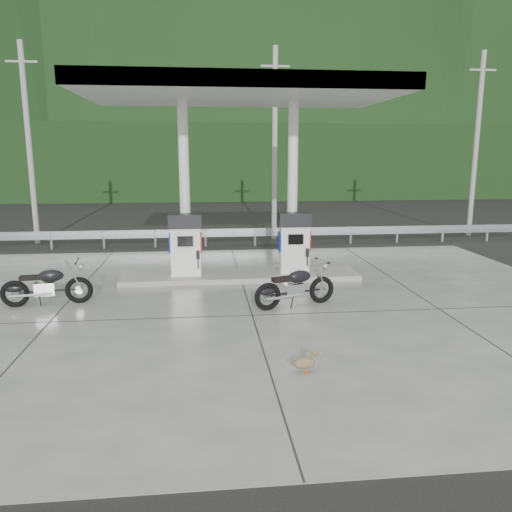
{
  "coord_description": "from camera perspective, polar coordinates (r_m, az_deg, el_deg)",
  "views": [
    {
      "loc": [
        -1.07,
        -11.91,
        3.66
      ],
      "look_at": [
        0.3,
        1.0,
        1.0
      ],
      "focal_mm": 35.0,
      "sensor_mm": 36.0,
      "label": 1
    }
  ],
  "objects": [
    {
      "name": "gas_pump_left",
      "position": [
        14.65,
        -8.04,
        1.28
      ],
      "size": [
        0.95,
        0.55,
        1.8
      ],
      "primitive_type": null,
      "color": "white",
      "rests_on": "pump_island"
    },
    {
      "name": "road",
      "position": [
        23.72,
        -3.4,
        2.68
      ],
      "size": [
        60.0,
        7.0,
        0.01
      ],
      "primitive_type": "cube",
      "color": "black",
      "rests_on": "ground"
    },
    {
      "name": "forecourt_apron",
      "position": [
        12.5,
        -0.89,
        -5.4
      ],
      "size": [
        18.0,
        14.0,
        0.02
      ],
      "primitive_type": "cube",
      "color": "slate",
      "rests_on": "ground"
    },
    {
      "name": "forested_hills",
      "position": [
        72.01,
        -5.26,
        8.61
      ],
      "size": [
        100.0,
        40.0,
        140.0
      ],
      "primitive_type": null,
      "color": "black",
      "rests_on": "ground"
    },
    {
      "name": "duck",
      "position": [
        8.65,
        5.57,
        -12.13
      ],
      "size": [
        0.48,
        0.2,
        0.34
      ],
      "primitive_type": null,
      "rotation": [
        0.0,
        0.0,
        0.16
      ],
      "color": "brown",
      "rests_on": "forecourt_apron"
    },
    {
      "name": "utility_pole_b",
      "position": [
        21.63,
        2.15,
        12.47
      ],
      "size": [
        0.22,
        0.22,
        8.0
      ],
      "primitive_type": "cylinder",
      "color": "gray",
      "rests_on": "ground"
    },
    {
      "name": "utility_pole_c",
      "position": [
        24.58,
        23.85,
        11.4
      ],
      "size": [
        0.22,
        0.22,
        8.0
      ],
      "primitive_type": "cylinder",
      "color": "gray",
      "rests_on": "ground"
    },
    {
      "name": "canopy_column_right",
      "position": [
        15.08,
        4.19,
        7.78
      ],
      "size": [
        0.3,
        0.3,
        5.0
      ],
      "primitive_type": "cylinder",
      "color": "white",
      "rests_on": "pump_island"
    },
    {
      "name": "utility_pole_a",
      "position": [
        22.51,
        -24.51,
        11.43
      ],
      "size": [
        0.22,
        0.22,
        8.0
      ],
      "primitive_type": "cylinder",
      "color": "gray",
      "rests_on": "ground"
    },
    {
      "name": "canopy_roof",
      "position": [
        14.55,
        -1.89,
        18.32
      ],
      "size": [
        8.5,
        5.0,
        0.4
      ],
      "primitive_type": "cube",
      "color": "white",
      "rests_on": "canopy_column_left"
    },
    {
      "name": "motorcycle_left",
      "position": [
        13.23,
        -22.78,
        -3.19
      ],
      "size": [
        2.07,
        0.89,
        0.95
      ],
      "primitive_type": null,
      "rotation": [
        0.0,
        0.0,
        0.13
      ],
      "color": "black",
      "rests_on": "forecourt_apron"
    },
    {
      "name": "tree_band",
      "position": [
        41.93,
        -4.68,
        10.63
      ],
      "size": [
        80.0,
        6.0,
        6.0
      ],
      "primitive_type": "cube",
      "color": "black",
      "rests_on": "ground"
    },
    {
      "name": "ground",
      "position": [
        12.5,
        -0.89,
        -5.44
      ],
      "size": [
        160.0,
        160.0,
        0.0
      ],
      "primitive_type": "plane",
      "color": "black",
      "rests_on": "ground"
    },
    {
      "name": "pump_island",
      "position": [
        14.88,
        -1.76,
        -2.29
      ],
      "size": [
        7.0,
        1.4,
        0.15
      ],
      "primitive_type": "cube",
      "color": "gray",
      "rests_on": "forecourt_apron"
    },
    {
      "name": "gas_pump_right",
      "position": [
        14.88,
        4.37,
        1.52
      ],
      "size": [
        0.95,
        0.55,
        1.8
      ],
      "primitive_type": null,
      "color": "white",
      "rests_on": "pump_island"
    },
    {
      "name": "canopy_column_left",
      "position": [
        14.85,
        -8.16,
        7.64
      ],
      "size": [
        0.3,
        0.3,
        5.0
      ],
      "primitive_type": "cylinder",
      "color": "white",
      "rests_on": "pump_island"
    },
    {
      "name": "guardrail",
      "position": [
        20.15,
        -2.95,
        3.14
      ],
      "size": [
        26.0,
        0.16,
        1.42
      ],
      "primitive_type": null,
      "color": "#AFB1B7",
      "rests_on": "ground"
    },
    {
      "name": "motorcycle_right",
      "position": [
        12.13,
        4.52,
        -3.57
      ],
      "size": [
        2.12,
        1.23,
        0.96
      ],
      "primitive_type": null,
      "rotation": [
        0.0,
        0.0,
        0.32
      ],
      "color": "black",
      "rests_on": "forecourt_apron"
    }
  ]
}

